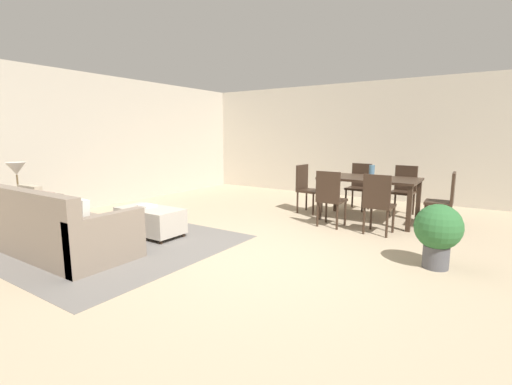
# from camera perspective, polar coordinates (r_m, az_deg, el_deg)

# --- Properties ---
(ground_plane) EXTENTS (10.80, 10.80, 0.00)m
(ground_plane) POSITION_cam_1_polar(r_m,az_deg,el_deg) (4.47, -0.10, -10.32)
(ground_plane) COLOR tan
(wall_back) EXTENTS (9.00, 0.12, 2.70)m
(wall_back) POSITION_cam_1_polar(r_m,az_deg,el_deg) (8.82, 18.34, 7.86)
(wall_back) COLOR #BCB2A0
(wall_back) RESTS_ON ground_plane
(wall_left) EXTENTS (0.12, 11.00, 2.70)m
(wall_left) POSITION_cam_1_polar(r_m,az_deg,el_deg) (7.92, -26.34, 7.26)
(wall_left) COLOR #BCB2A0
(wall_left) RESTS_ON ground_plane
(area_rug) EXTENTS (3.00, 2.80, 0.01)m
(area_rug) POSITION_cam_1_polar(r_m,az_deg,el_deg) (5.40, -22.02, -7.49)
(area_rug) COLOR slate
(area_rug) RESTS_ON ground_plane
(couch) EXTENTS (1.96, 0.95, 0.86)m
(couch) POSITION_cam_1_polar(r_m,az_deg,el_deg) (5.14, -28.83, -5.43)
(couch) COLOR gray
(couch) RESTS_ON ground_plane
(ottoman_table) EXTENTS (1.01, 0.53, 0.42)m
(ottoman_table) POSITION_cam_1_polar(r_m,az_deg,el_deg) (5.55, -16.54, -4.22)
(ottoman_table) COLOR #B7AD9E
(ottoman_table) RESTS_ON ground_plane
(side_table) EXTENTS (0.40, 0.40, 0.57)m
(side_table) POSITION_cam_1_polar(r_m,az_deg,el_deg) (6.29, -33.54, -1.84)
(side_table) COLOR olive
(side_table) RESTS_ON ground_plane
(table_lamp) EXTENTS (0.26, 0.26, 0.53)m
(table_lamp) POSITION_cam_1_polar(r_m,az_deg,el_deg) (6.23, -33.97, 2.97)
(table_lamp) COLOR brown
(table_lamp) RESTS_ON side_table
(dining_table) EXTENTS (1.61, 0.93, 0.76)m
(dining_table) POSITION_cam_1_polar(r_m,az_deg,el_deg) (6.50, 17.64, 1.50)
(dining_table) COLOR #332319
(dining_table) RESTS_ON ground_plane
(dining_chair_near_left) EXTENTS (0.41, 0.41, 0.92)m
(dining_chair_near_left) POSITION_cam_1_polar(r_m,az_deg,el_deg) (5.88, 11.74, -0.50)
(dining_chair_near_left) COLOR #332319
(dining_chair_near_left) RESTS_ON ground_plane
(dining_chair_near_right) EXTENTS (0.41, 0.41, 0.92)m
(dining_chair_near_right) POSITION_cam_1_polar(r_m,az_deg,el_deg) (5.62, 18.93, -1.27)
(dining_chair_near_right) COLOR #332319
(dining_chair_near_right) RESTS_ON ground_plane
(dining_chair_far_left) EXTENTS (0.43, 0.43, 0.92)m
(dining_chair_far_left) POSITION_cam_1_polar(r_m,az_deg,el_deg) (7.45, 16.22, 1.37)
(dining_chair_far_left) COLOR #332319
(dining_chair_far_left) RESTS_ON ground_plane
(dining_chair_far_right) EXTENTS (0.43, 0.43, 0.92)m
(dining_chair_far_right) POSITION_cam_1_polar(r_m,az_deg,el_deg) (7.22, 22.57, 0.78)
(dining_chair_far_right) COLOR #332319
(dining_chair_far_right) RESTS_ON ground_plane
(dining_chair_head_east) EXTENTS (0.41, 0.41, 0.92)m
(dining_chair_head_east) POSITION_cam_1_polar(r_m,az_deg,el_deg) (6.33, 28.00, -0.71)
(dining_chair_head_east) COLOR #332319
(dining_chair_head_east) RESTS_ON ground_plane
(dining_chair_head_west) EXTENTS (0.43, 0.43, 0.92)m
(dining_chair_head_west) POSITION_cam_1_polar(r_m,az_deg,el_deg) (6.93, 8.03, 1.07)
(dining_chair_head_west) COLOR #332319
(dining_chair_head_west) RESTS_ON ground_plane
(vase_centerpiece) EXTENTS (0.09, 0.09, 0.22)m
(vase_centerpiece) POSITION_cam_1_polar(r_m,az_deg,el_deg) (6.45, 18.01, 3.23)
(vase_centerpiece) COLOR slate
(vase_centerpiece) RESTS_ON dining_table
(book_on_ottoman) EXTENTS (0.27, 0.22, 0.03)m
(book_on_ottoman) POSITION_cam_1_polar(r_m,az_deg,el_deg) (5.64, -17.07, -2.02)
(book_on_ottoman) COLOR silver
(book_on_ottoman) RESTS_ON ottoman_table
(potted_plant) EXTENTS (0.51, 0.51, 0.73)m
(potted_plant) POSITION_cam_1_polar(r_m,az_deg,el_deg) (4.50, 27.09, -5.48)
(potted_plant) COLOR #4C4C51
(potted_plant) RESTS_ON ground_plane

